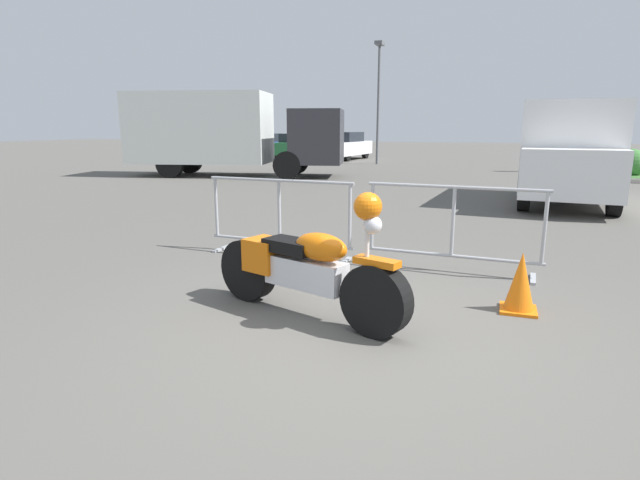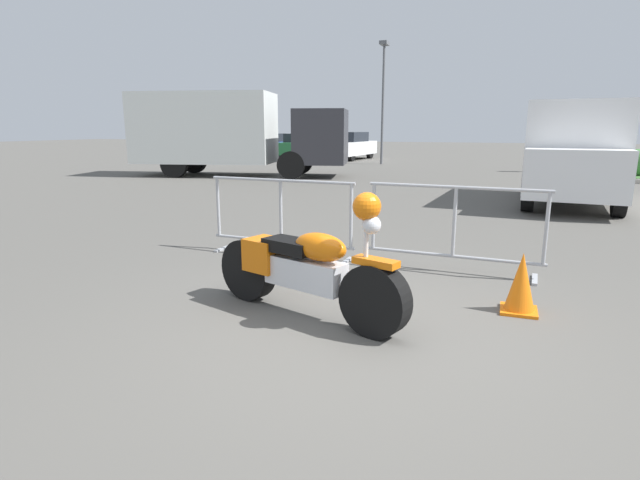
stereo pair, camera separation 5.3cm
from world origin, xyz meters
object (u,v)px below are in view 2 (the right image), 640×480
(parked_car_blue, at_px, (268,145))
(street_lamp, at_px, (383,85))
(box_truck, at_px, (229,131))
(parked_car_white, at_px, (348,146))
(crowd_barrier_far, at_px, (454,228))
(motorcycle, at_px, (305,268))
(traffic_cone, at_px, (521,283))
(parked_car_green, at_px, (305,146))
(delivery_van, at_px, (574,150))
(pedestrian, at_px, (539,149))
(crowd_barrier_near, at_px, (281,217))

(parked_car_blue, distance_m, street_lamp, 9.12)
(box_truck, relative_size, parked_car_blue, 1.87)
(box_truck, relative_size, parked_car_white, 1.74)
(crowd_barrier_far, bearing_deg, street_lamp, 105.94)
(parked_car_white, bearing_deg, parked_car_blue, 89.46)
(parked_car_blue, bearing_deg, parked_car_white, -90.54)
(motorcycle, distance_m, box_truck, 14.56)
(parked_car_white, distance_m, traffic_cone, 23.83)
(parked_car_blue, height_order, parked_car_green, parked_car_green)
(delivery_van, xyz_separation_m, pedestrian, (-0.26, 8.82, -0.32))
(delivery_van, xyz_separation_m, parked_car_blue, (-15.07, 14.55, -0.53))
(pedestrian, bearing_deg, traffic_cone, -86.67)
(delivery_van, bearing_deg, traffic_cone, -4.27)
(box_truck, distance_m, street_lamp, 9.04)
(pedestrian, bearing_deg, crowd_barrier_far, -89.63)
(box_truck, xyz_separation_m, delivery_van, (11.07, -3.15, -0.39))
(box_truck, bearing_deg, pedestrian, 14.57)
(crowd_barrier_near, height_order, street_lamp, street_lamp)
(parked_car_white, bearing_deg, crowd_barrier_far, -154.30)
(box_truck, distance_m, traffic_cone, 15.09)
(crowd_barrier_near, height_order, crowd_barrier_far, same)
(parked_car_green, bearing_deg, crowd_barrier_near, -153.60)
(delivery_van, height_order, parked_car_blue, delivery_van)
(parked_car_blue, relative_size, street_lamp, 0.75)
(parked_car_green, relative_size, pedestrian, 2.57)
(motorcycle, bearing_deg, parked_car_white, 124.49)
(parked_car_blue, bearing_deg, pedestrian, -105.73)
(crowd_barrier_near, bearing_deg, delivery_van, 58.39)
(motorcycle, height_order, parked_car_white, parked_car_white)
(crowd_barrier_near, distance_m, traffic_cone, 3.30)
(motorcycle, bearing_deg, street_lamp, 119.76)
(motorcycle, relative_size, crowd_barrier_far, 0.99)
(crowd_barrier_near, relative_size, street_lamp, 0.38)
(parked_car_white, bearing_deg, box_truck, 178.79)
(box_truck, bearing_deg, traffic_cone, -62.44)
(pedestrian, bearing_deg, crowd_barrier_near, -97.69)
(parked_car_blue, bearing_deg, box_truck, -155.21)
(motorcycle, height_order, traffic_cone, motorcycle)
(box_truck, distance_m, delivery_van, 11.51)
(box_truck, height_order, traffic_cone, box_truck)
(parked_car_white, bearing_deg, traffic_cone, -153.60)
(motorcycle, xyz_separation_m, crowd_barrier_near, (-1.15, 1.99, 0.08))
(delivery_van, bearing_deg, crowd_barrier_far, -11.54)
(motorcycle, xyz_separation_m, traffic_cone, (1.91, 0.79, -0.18))
(crowd_barrier_far, relative_size, traffic_cone, 3.64)
(street_lamp, bearing_deg, delivery_van, -56.93)
(parked_car_green, relative_size, traffic_cone, 7.35)
(crowd_barrier_far, height_order, parked_car_blue, parked_car_blue)
(crowd_barrier_near, distance_m, box_truck, 12.27)
(parked_car_white, relative_size, street_lamp, 0.81)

